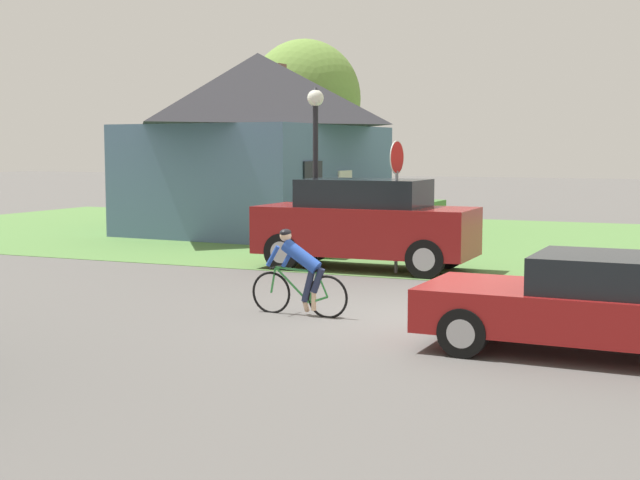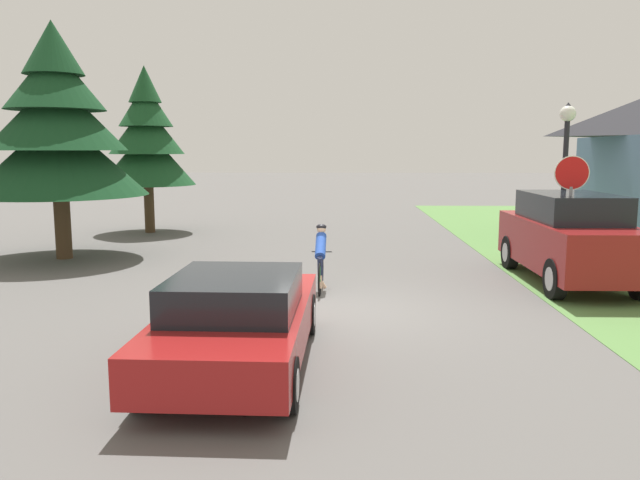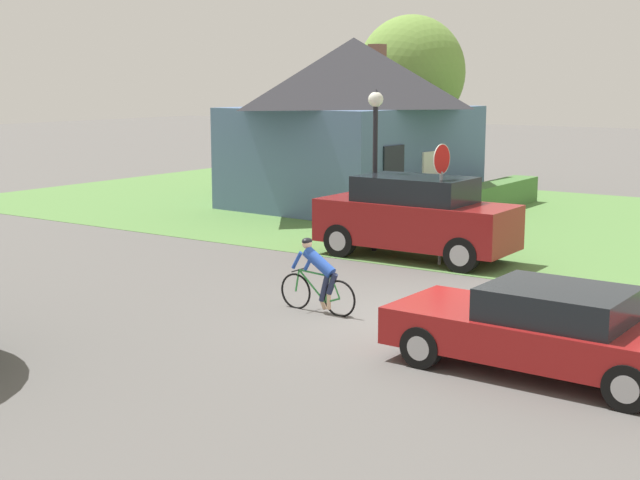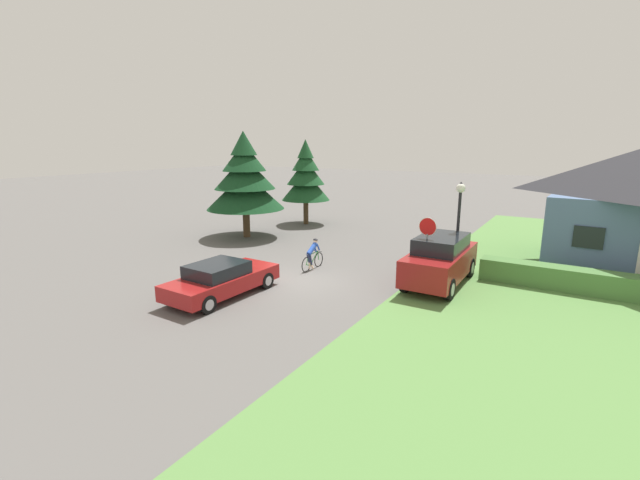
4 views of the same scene
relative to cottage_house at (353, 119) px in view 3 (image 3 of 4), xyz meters
name	(u,v)px [view 3 (image 3 of 4)]	position (x,y,z in m)	size (l,w,h in m)	color
ground_plane	(411,321)	(-12.42, -9.13, -2.97)	(140.00, 140.00, 0.00)	#5B5956
grass_verge_right	(483,218)	(-0.42, -5.13, -2.96)	(16.00, 36.00, 0.01)	#568442
cottage_house	(353,119)	(0.00, 0.00, 0.00)	(8.69, 7.15, 5.72)	slate
hedge_row	(463,204)	(-0.87, -4.62, -2.51)	(10.41, 0.90, 0.91)	#4C7A3D
sedan_left_lane	(545,330)	(-13.86, -12.15, -2.31)	(2.00, 4.55, 1.32)	maroon
cyclist	(318,277)	(-12.86, -7.41, -2.29)	(0.44, 1.71, 1.40)	black
parked_suv_right	(415,217)	(-7.34, -6.45, -1.95)	(1.97, 4.80, 2.00)	maroon
stop_sign	(441,180)	(-7.67, -7.29, -0.96)	(0.71, 0.08, 2.84)	gray
street_lamp	(375,137)	(-7.05, -5.13, -0.09)	(0.38, 0.38, 4.07)	black
deciduous_tree_right	(411,73)	(6.23, 1.19, 1.63)	(4.38, 4.38, 6.90)	#4C3823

